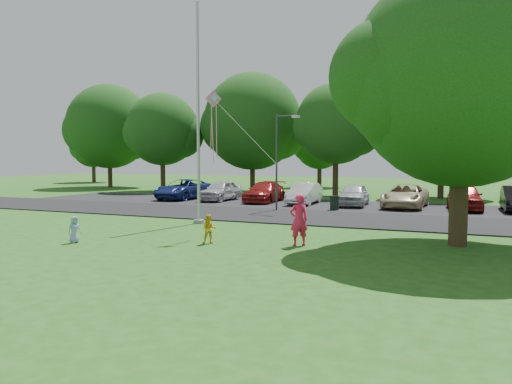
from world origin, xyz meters
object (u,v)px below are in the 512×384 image
at_px(flagpole, 198,132).
at_px(big_tree, 458,80).
at_px(woman, 299,220).
at_px(kite, 215,111).
at_px(child_yellow, 209,229).
at_px(child_blue, 74,230).
at_px(street_lamp, 280,153).
at_px(trash_can, 334,203).

relative_size(flagpole, big_tree, 1.05).
distance_m(big_tree, woman, 7.13).
bearing_deg(flagpole, big_tree, -9.03).
distance_m(woman, kite, 5.31).
xyz_separation_m(child_yellow, child_blue, (-4.51, -1.70, -0.05)).
relative_size(street_lamp, kite, 1.40).
xyz_separation_m(child_blue, kite, (3.96, 3.20, 4.30)).
distance_m(street_lamp, woman, 11.23).
distance_m(flagpole, child_blue, 7.48).
height_order(big_tree, kite, big_tree).
bearing_deg(woman, big_tree, 164.62).
bearing_deg(child_yellow, kite, 83.71).
height_order(street_lamp, kite, kite).
height_order(flagpole, child_blue, flagpole).
bearing_deg(child_yellow, woman, -10.43).
bearing_deg(child_blue, trash_can, -3.54).
bearing_deg(street_lamp, flagpole, -89.86).
height_order(street_lamp, trash_can, street_lamp).
distance_m(woman, child_yellow, 3.16).
bearing_deg(kite, child_yellow, -112.37).
xyz_separation_m(flagpole, big_tree, (10.98, -1.75, 1.47)).
distance_m(trash_can, child_blue, 15.19).
distance_m(trash_can, big_tree, 12.59).
relative_size(trash_can, big_tree, 0.09).
xyz_separation_m(trash_can, child_blue, (-5.89, -14.01, 0.05)).
distance_m(big_tree, kite, 8.64).
xyz_separation_m(flagpole, kite, (2.50, -3.14, 0.61)).
bearing_deg(child_yellow, street_lamp, 71.00).
bearing_deg(child_yellow, child_blue, 174.30).
distance_m(street_lamp, child_blue, 13.27).
relative_size(big_tree, child_blue, 10.03).
relative_size(trash_can, child_yellow, 0.81).
bearing_deg(big_tree, trash_can, 124.83).
relative_size(child_yellow, kite, 0.27).
xyz_separation_m(flagpole, woman, (6.07, -3.78, -3.28)).
relative_size(flagpole, street_lamp, 1.83).
distance_m(woman, child_blue, 7.96).
bearing_deg(woman, child_yellow, -21.89).
bearing_deg(woman, street_lamp, -104.03).
xyz_separation_m(trash_can, child_yellow, (-1.38, -12.30, 0.09)).
relative_size(woman, child_yellow, 1.70).
bearing_deg(child_blue, big_tree, -50.46).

